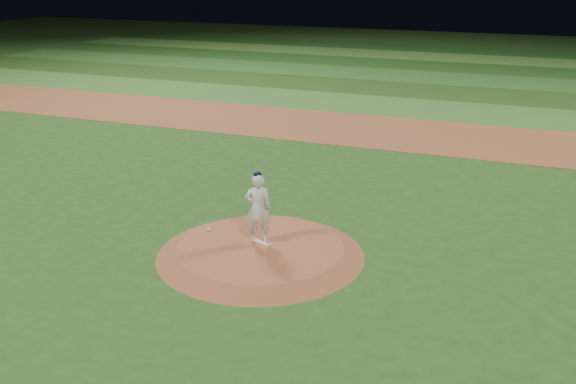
{
  "coord_description": "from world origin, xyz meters",
  "views": [
    {
      "loc": [
        6.3,
        -14.12,
        7.34
      ],
      "look_at": [
        0.0,
        2.0,
        1.1
      ],
      "focal_mm": 40.0,
      "sensor_mm": 36.0,
      "label": 1
    }
  ],
  "objects_px": {
    "rosin_bag": "(209,229)",
    "pitcher_on_mound": "(258,208)",
    "pitching_rubber": "(262,243)",
    "pitchers_mound": "(261,250)"
  },
  "relations": [
    {
      "from": "pitching_rubber",
      "to": "pitcher_on_mound",
      "type": "bearing_deg",
      "value": 174.98
    },
    {
      "from": "pitchers_mound",
      "to": "pitching_rubber",
      "type": "height_order",
      "value": "pitching_rubber"
    },
    {
      "from": "pitching_rubber",
      "to": "pitcher_on_mound",
      "type": "distance_m",
      "value": 0.96
    },
    {
      "from": "pitchers_mound",
      "to": "rosin_bag",
      "type": "xyz_separation_m",
      "value": [
        -1.77,
        0.43,
        0.16
      ]
    },
    {
      "from": "pitching_rubber",
      "to": "rosin_bag",
      "type": "distance_m",
      "value": 1.74
    },
    {
      "from": "pitchers_mound",
      "to": "pitcher_on_mound",
      "type": "xyz_separation_m",
      "value": [
        -0.16,
        0.24,
        1.09
      ]
    },
    {
      "from": "rosin_bag",
      "to": "pitcher_on_mound",
      "type": "relative_size",
      "value": 0.06
    },
    {
      "from": "pitching_rubber",
      "to": "rosin_bag",
      "type": "bearing_deg",
      "value": -168.94
    },
    {
      "from": "rosin_bag",
      "to": "pitcher_on_mound",
      "type": "xyz_separation_m",
      "value": [
        1.61,
        -0.19,
        0.94
      ]
    },
    {
      "from": "rosin_bag",
      "to": "pitchers_mound",
      "type": "bearing_deg",
      "value": -13.72
    }
  ]
}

